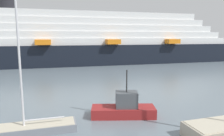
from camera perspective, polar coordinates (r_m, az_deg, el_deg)
The scene contains 3 objects.
sailboat_2 at distance 15.65m, azimuth -21.46°, elevation -14.89°, with size 6.11×2.06×9.32m.
fishing_boat_1 at distance 17.27m, azimuth 3.41°, elevation -11.07°, with size 5.42×2.58×3.91m.
cruise_ship at distance 50.88m, azimuth -9.87°, elevation 7.20°, with size 85.41×17.57×16.54m.
Camera 1 is at (-4.53, -5.55, 6.55)m, focal length 32.91 mm.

